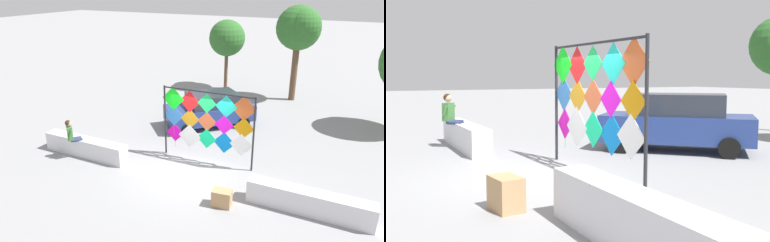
# 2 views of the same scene
# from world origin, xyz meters

# --- Properties ---
(ground) EXTENTS (120.00, 120.00, 0.00)m
(ground) POSITION_xyz_m (0.00, 0.00, 0.00)
(ground) COLOR gray
(plaza_ledge_left) EXTENTS (3.68, 0.53, 0.73)m
(plaza_ledge_left) POSITION_xyz_m (-4.26, -0.49, 0.36)
(plaza_ledge_left) COLOR silver
(plaza_ledge_left) RESTS_ON ground
(plaza_ledge_right) EXTENTS (3.68, 0.53, 0.73)m
(plaza_ledge_right) POSITION_xyz_m (4.26, -0.49, 0.36)
(plaza_ledge_right) COLOR silver
(plaza_ledge_right) RESTS_ON ground
(kite_display_rack) EXTENTS (3.69, 0.17, 2.80)m
(kite_display_rack) POSITION_xyz_m (0.21, 1.19, 1.70)
(kite_display_rack) COLOR #232328
(kite_display_rack) RESTS_ON ground
(seated_vendor) EXTENTS (0.73, 0.75, 1.58)m
(seated_vendor) POSITION_xyz_m (-4.53, -0.79, 0.94)
(seated_vendor) COLOR navy
(seated_vendor) RESTS_ON ground
(parked_car) EXTENTS (4.14, 4.13, 1.59)m
(parked_car) POSITION_xyz_m (-1.18, 4.68, 0.81)
(parked_car) COLOR navy
(parked_car) RESTS_ON ground
(cardboard_box_large) EXTENTS (0.62, 0.46, 0.53)m
(cardboard_box_large) POSITION_xyz_m (1.83, -1.29, 0.27)
(cardboard_box_large) COLOR tan
(cardboard_box_large) RESTS_ON ground
(tree_broadleaf) EXTENTS (2.24, 2.32, 4.32)m
(tree_broadleaf) POSITION_xyz_m (-2.97, 11.14, 3.19)
(tree_broadleaf) COLOR brown
(tree_broadleaf) RESTS_ON ground
(tree_far_right) EXTENTS (2.44, 2.45, 5.32)m
(tree_far_right) POSITION_xyz_m (1.57, 10.37, 4.11)
(tree_far_right) COLOR brown
(tree_far_right) RESTS_ON ground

